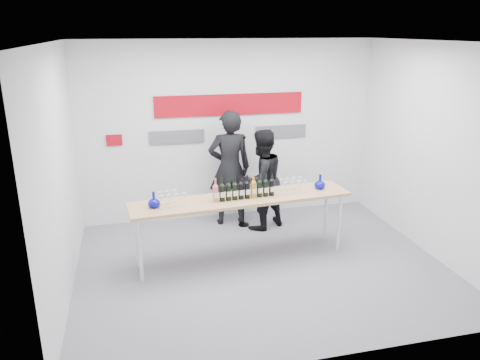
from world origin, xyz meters
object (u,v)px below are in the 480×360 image
object	(u,v)px
presenter_right	(261,180)
presenter_left	(230,168)
mic_stand	(244,199)
tasting_table	(242,202)

from	to	relation	value
presenter_right	presenter_left	bearing A→B (deg)	-59.02
presenter_left	mic_stand	world-z (taller)	presenter_left
presenter_left	mic_stand	xyz separation A→B (m)	(0.20, -0.18, -0.49)
tasting_table	presenter_left	size ratio (longest dim) A/B	1.62
tasting_table	presenter_right	xyz separation A→B (m)	(0.57, 1.00, -0.03)
presenter_left	presenter_right	xyz separation A→B (m)	(0.45, -0.31, -0.14)
tasting_table	presenter_right	size ratio (longest dim) A/B	1.90
tasting_table	mic_stand	xyz separation A→B (m)	(0.31, 1.13, -0.39)
presenter_left	presenter_right	size ratio (longest dim) A/B	1.17
presenter_right	mic_stand	distance (m)	0.46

